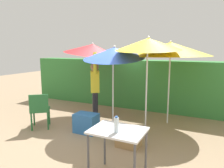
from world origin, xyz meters
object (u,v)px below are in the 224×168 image
(person_vendor, at_px, (95,87))
(umbrella_navy, at_px, (148,44))
(umbrella_rainbow, at_px, (92,49))
(bottle_water, at_px, (116,125))
(folding_table, at_px, (118,136))
(umbrella_yellow, at_px, (114,53))
(chair_plastic, at_px, (40,109))
(umbrella_orange, at_px, (170,49))
(cooler_box, at_px, (86,123))
(crate_cardboard, at_px, (129,137))

(person_vendor, bearing_deg, umbrella_navy, -13.72)
(umbrella_rainbow, relative_size, bottle_water, 9.21)
(umbrella_navy, xyz_separation_m, folding_table, (0.08, -1.73, -1.37))
(umbrella_yellow, height_order, chair_plastic, umbrella_yellow)
(umbrella_yellow, bearing_deg, folding_table, -63.01)
(umbrella_orange, height_order, umbrella_yellow, umbrella_orange)
(umbrella_navy, distance_m, folding_table, 2.21)
(umbrella_yellow, distance_m, cooler_box, 1.79)
(person_vendor, distance_m, cooler_box, 1.09)
(crate_cardboard, bearing_deg, bottle_water, -77.47)
(umbrella_yellow, bearing_deg, cooler_box, -127.35)
(cooler_box, xyz_separation_m, crate_cardboard, (1.17, -0.25, -0.04))
(cooler_box, bearing_deg, chair_plastic, -165.88)
(cooler_box, height_order, crate_cardboard, cooler_box)
(umbrella_yellow, bearing_deg, umbrella_orange, 37.99)
(umbrella_yellow, bearing_deg, person_vendor, 161.99)
(umbrella_navy, height_order, folding_table, umbrella_navy)
(cooler_box, bearing_deg, umbrella_orange, 42.84)
(umbrella_rainbow, xyz_separation_m, umbrella_yellow, (1.08, -0.80, -0.09))
(umbrella_navy, height_order, crate_cardboard, umbrella_navy)
(crate_cardboard, bearing_deg, folding_table, -77.44)
(umbrella_rainbow, relative_size, umbrella_yellow, 1.04)
(umbrella_orange, relative_size, umbrella_yellow, 1.03)
(umbrella_orange, relative_size, cooler_box, 4.02)
(chair_plastic, bearing_deg, person_vendor, 49.21)
(umbrella_rainbow, height_order, umbrella_yellow, umbrella_rainbow)
(umbrella_yellow, height_order, person_vendor, umbrella_yellow)
(umbrella_rainbow, distance_m, umbrella_yellow, 1.35)
(person_vendor, bearing_deg, folding_table, -52.39)
(umbrella_yellow, relative_size, folding_table, 2.65)
(cooler_box, xyz_separation_m, bottle_water, (1.43, -1.42, 0.67))
(umbrella_navy, bearing_deg, bottle_water, -86.79)
(umbrella_navy, bearing_deg, crate_cardboard, -103.33)
(chair_plastic, distance_m, bottle_water, 2.85)
(umbrella_yellow, distance_m, chair_plastic, 2.27)
(umbrella_rainbow, relative_size, cooler_box, 4.08)
(umbrella_orange, xyz_separation_m, chair_plastic, (-2.76, -1.78, -1.44))
(person_vendor, distance_m, chair_plastic, 1.50)
(umbrella_orange, xyz_separation_m, person_vendor, (-1.82, -0.69, -1.02))
(umbrella_rainbow, xyz_separation_m, bottle_water, (2.06, -2.81, -1.06))
(chair_plastic, bearing_deg, umbrella_navy, 15.93)
(crate_cardboard, bearing_deg, umbrella_orange, 75.99)
(umbrella_orange, bearing_deg, person_vendor, -159.19)
(umbrella_yellow, bearing_deg, umbrella_rainbow, 143.19)
(umbrella_yellow, relative_size, chair_plastic, 2.38)
(crate_cardboard, height_order, bottle_water, bottle_water)
(person_vendor, relative_size, chair_plastic, 2.11)
(umbrella_orange, xyz_separation_m, umbrella_navy, (-0.28, -1.07, 0.10))
(cooler_box, relative_size, crate_cardboard, 1.17)
(folding_table, bearing_deg, person_vendor, 127.61)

